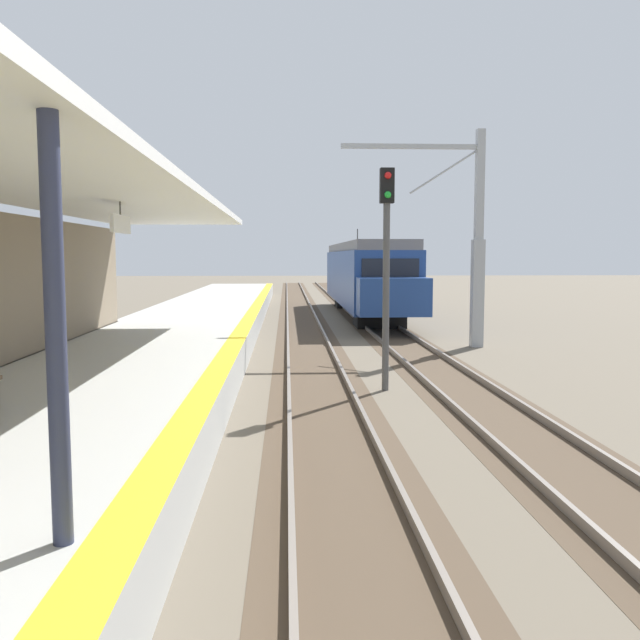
{
  "coord_description": "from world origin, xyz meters",
  "views": [
    {
      "loc": [
        1.13,
        -0.09,
        3.18
      ],
      "look_at": [
        1.7,
        11.25,
        2.1
      ],
      "focal_mm": 37.86,
      "sensor_mm": 36.0,
      "label": 1
    }
  ],
  "objects": [
    {
      "name": "catenary_pylon_far_side",
      "position": [
        7.49,
        23.13,
        3.6
      ],
      "size": [
        5.0,
        0.4,
        7.5
      ],
      "color": "#9EA3A8",
      "rests_on": "ground"
    },
    {
      "name": "track_pair_nearest_platform",
      "position": [
        1.9,
        20.0,
        0.05
      ],
      "size": [
        2.34,
        120.0,
        0.16
      ],
      "color": "#4C3D2D",
      "rests_on": "ground"
    },
    {
      "name": "approaching_train",
      "position": [
        5.3,
        35.46,
        2.18
      ],
      "size": [
        2.93,
        19.6,
        4.76
      ],
      "color": "navy",
      "rests_on": "ground"
    },
    {
      "name": "track_pair_middle",
      "position": [
        5.3,
        20.0,
        0.05
      ],
      "size": [
        2.34,
        120.0,
        0.16
      ],
      "color": "#4C3D2D",
      "rests_on": "ground"
    },
    {
      "name": "station_platform",
      "position": [
        -2.5,
        16.0,
        0.45
      ],
      "size": [
        5.0,
        80.0,
        0.91
      ],
      "color": "#A8A8A3",
      "rests_on": "ground"
    },
    {
      "name": "rail_signal_post",
      "position": [
        3.47,
        15.6,
        3.19
      ],
      "size": [
        0.32,
        0.34,
        5.2
      ],
      "color": "#4C4C4C",
      "rests_on": "ground"
    }
  ]
}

